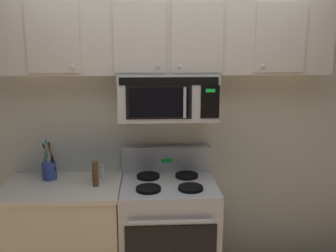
{
  "coord_description": "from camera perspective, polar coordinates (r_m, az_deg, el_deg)",
  "views": [
    {
      "loc": [
        -0.16,
        -2.36,
        1.96
      ],
      "look_at": [
        0.0,
        0.49,
        1.35
      ],
      "focal_mm": 39.72,
      "sensor_mm": 36.0,
      "label": 1
    }
  ],
  "objects": [
    {
      "name": "back_wall",
      "position": [
        3.21,
        -0.3,
        1.12
      ],
      "size": [
        5.2,
        0.1,
        2.7
      ],
      "primitive_type": "cube",
      "color": "silver",
      "rests_on": "ground_plane"
    },
    {
      "name": "stove_range",
      "position": [
        3.16,
        0.07,
        -16.07
      ],
      "size": [
        0.76,
        0.69,
        1.12
      ],
      "color": "#B7BABF",
      "rests_on": "ground_plane"
    },
    {
      "name": "over_range_microwave",
      "position": [
        2.93,
        -0.06,
        4.51
      ],
      "size": [
        0.76,
        0.43,
        0.35
      ],
      "color": "#B7BABF"
    },
    {
      "name": "upper_cabinets",
      "position": [
        2.94,
        -0.09,
        13.32
      ],
      "size": [
        2.5,
        0.36,
        0.55
      ],
      "color": "#BCB7AD"
    },
    {
      "name": "counter_segment",
      "position": [
        3.25,
        -15.54,
        -16.12
      ],
      "size": [
        0.93,
        0.65,
        0.9
      ],
      "color": "beige",
      "rests_on": "ground_plane"
    },
    {
      "name": "utensil_crock_blue",
      "position": [
        3.19,
        -17.77,
        -6.18
      ],
      "size": [
        0.12,
        0.12,
        0.35
      ],
      "color": "#384C9E",
      "rests_on": "counter_segment"
    },
    {
      "name": "salt_shaker",
      "position": [
        3.13,
        -10.11,
        -6.94
      ],
      "size": [
        0.04,
        0.04,
        0.11
      ],
      "color": "white",
      "rests_on": "counter_segment"
    },
    {
      "name": "pepper_mill",
      "position": [
        2.95,
        -11.08,
        -7.24
      ],
      "size": [
        0.05,
        0.05,
        0.2
      ],
      "primitive_type": "cylinder",
      "color": "brown",
      "rests_on": "counter_segment"
    },
    {
      "name": "spice_jar",
      "position": [
        3.06,
        -11.14,
        -7.47
      ],
      "size": [
        0.05,
        0.05,
        0.1
      ],
      "color": "#4C7F33",
      "rests_on": "counter_segment"
    }
  ]
}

